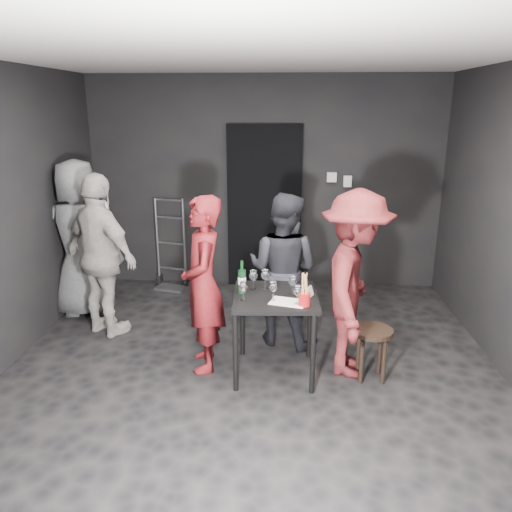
# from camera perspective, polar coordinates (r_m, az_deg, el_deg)

# --- Properties ---
(floor) EXTENTS (4.50, 5.00, 0.02)m
(floor) POSITION_cam_1_polar(r_m,az_deg,el_deg) (4.56, -0.59, -13.75)
(floor) COLOR black
(floor) RESTS_ON ground
(ceiling) EXTENTS (4.50, 5.00, 0.02)m
(ceiling) POSITION_cam_1_polar(r_m,az_deg,el_deg) (3.94, -0.72, 22.39)
(ceiling) COLOR silver
(ceiling) RESTS_ON ground
(wall_back) EXTENTS (4.50, 0.04, 2.70)m
(wall_back) POSITION_cam_1_polar(r_m,az_deg,el_deg) (6.49, 1.00, 8.25)
(wall_back) COLOR black
(wall_back) RESTS_ON ground
(wall_front) EXTENTS (4.50, 0.04, 2.70)m
(wall_front) POSITION_cam_1_polar(r_m,az_deg,el_deg) (1.74, -7.02, -17.22)
(wall_front) COLOR black
(wall_front) RESTS_ON ground
(doorway) EXTENTS (0.95, 0.10, 2.10)m
(doorway) POSITION_cam_1_polar(r_m,az_deg,el_deg) (6.48, 0.96, 5.55)
(doorway) COLOR black
(doorway) RESTS_ON ground
(wallbox_upper) EXTENTS (0.12, 0.06, 0.12)m
(wallbox_upper) POSITION_cam_1_polar(r_m,az_deg,el_deg) (6.44, 8.64, 8.91)
(wallbox_upper) COLOR #B7B7B2
(wallbox_upper) RESTS_ON wall_back
(wallbox_lower) EXTENTS (0.10, 0.06, 0.14)m
(wallbox_lower) POSITION_cam_1_polar(r_m,az_deg,el_deg) (6.47, 10.41, 8.41)
(wallbox_lower) COLOR #B7B7B2
(wallbox_lower) RESTS_ON wall_back
(hand_truck) EXTENTS (0.40, 0.34, 1.18)m
(hand_truck) POSITION_cam_1_polar(r_m,az_deg,el_deg) (6.68, -9.63, -1.75)
(hand_truck) COLOR #B2B2B7
(hand_truck) RESTS_ON floor
(tasting_table) EXTENTS (0.72, 0.72, 0.75)m
(tasting_table) POSITION_cam_1_polar(r_m,az_deg,el_deg) (4.36, 2.23, -5.65)
(tasting_table) COLOR black
(tasting_table) RESTS_ON floor
(stool) EXTENTS (0.35, 0.35, 0.47)m
(stool) POSITION_cam_1_polar(r_m,az_deg,el_deg) (4.50, 13.14, -9.23)
(stool) COLOR #332217
(stool) RESTS_ON floor
(server_red) EXTENTS (0.52, 0.69, 1.69)m
(server_red) POSITION_cam_1_polar(r_m,az_deg,el_deg) (4.43, -6.08, -2.68)
(server_red) COLOR maroon
(server_red) RESTS_ON floor
(woman_black) EXTENTS (0.86, 0.67, 1.56)m
(woman_black) POSITION_cam_1_polar(r_m,az_deg,el_deg) (4.91, 3.11, -1.42)
(woman_black) COLOR #24252B
(woman_black) RESTS_ON floor
(man_maroon) EXTENTS (0.76, 1.26, 1.83)m
(man_maroon) POSITION_cam_1_polar(r_m,az_deg,el_deg) (4.38, 11.26, -2.15)
(man_maroon) COLOR maroon
(man_maroon) RESTS_ON floor
(bystander_cream) EXTENTS (1.23, 1.06, 1.91)m
(bystander_cream) POSITION_cam_1_polar(r_m,az_deg,el_deg) (5.27, -17.33, 1.10)
(bystander_cream) COLOR beige
(bystander_cream) RESTS_ON floor
(bystander_grey) EXTENTS (1.11, 0.74, 2.10)m
(bystander_grey) POSITION_cam_1_polar(r_m,az_deg,el_deg) (5.86, -19.52, 3.37)
(bystander_grey) COLOR slate
(bystander_grey) RESTS_ON floor
(tasting_mat) EXTENTS (0.34, 0.27, 0.00)m
(tasting_mat) POSITION_cam_1_polar(r_m,az_deg,el_deg) (4.17, 3.70, -5.28)
(tasting_mat) COLOR white
(tasting_mat) RESTS_ON tasting_table
(wine_glass_a) EXTENTS (0.07, 0.07, 0.18)m
(wine_glass_a) POSITION_cam_1_polar(r_m,az_deg,el_deg) (4.18, -1.48, -3.92)
(wine_glass_a) COLOR white
(wine_glass_a) RESTS_ON tasting_table
(wine_glass_b) EXTENTS (0.09, 0.09, 0.20)m
(wine_glass_b) POSITION_cam_1_polar(r_m,az_deg,el_deg) (4.40, -0.31, -2.65)
(wine_glass_b) COLOR white
(wine_glass_b) RESTS_ON tasting_table
(wine_glass_c) EXTENTS (0.09, 0.09, 0.20)m
(wine_glass_c) POSITION_cam_1_polar(r_m,az_deg,el_deg) (4.42, 1.05, -2.57)
(wine_glass_c) COLOR white
(wine_glass_c) RESTS_ON tasting_table
(wine_glass_d) EXTENTS (0.09, 0.09, 0.18)m
(wine_glass_d) POSITION_cam_1_polar(r_m,az_deg,el_deg) (4.17, 1.99, -3.94)
(wine_glass_d) COLOR white
(wine_glass_d) RESTS_ON tasting_table
(wine_glass_e) EXTENTS (0.08, 0.08, 0.18)m
(wine_glass_e) POSITION_cam_1_polar(r_m,az_deg,el_deg) (4.10, 4.74, -4.36)
(wine_glass_e) COLOR white
(wine_glass_e) RESTS_ON tasting_table
(wine_glass_f) EXTENTS (0.09, 0.09, 0.18)m
(wine_glass_f) POSITION_cam_1_polar(r_m,az_deg,el_deg) (4.30, 4.20, -3.31)
(wine_glass_f) COLOR white
(wine_glass_f) RESTS_ON tasting_table
(wine_bottle) EXTENTS (0.07, 0.07, 0.29)m
(wine_bottle) POSITION_cam_1_polar(r_m,az_deg,el_deg) (4.33, -1.61, -2.82)
(wine_bottle) COLOR black
(wine_bottle) RESTS_ON tasting_table
(breadstick_cup) EXTENTS (0.10, 0.10, 0.30)m
(breadstick_cup) POSITION_cam_1_polar(r_m,az_deg,el_deg) (4.07, 5.58, -3.90)
(breadstick_cup) COLOR #B31214
(breadstick_cup) RESTS_ON tasting_table
(reserved_card) EXTENTS (0.11, 0.13, 0.09)m
(reserved_card) POSITION_cam_1_polar(r_m,az_deg,el_deg) (4.28, 5.82, -4.10)
(reserved_card) COLOR white
(reserved_card) RESTS_ON tasting_table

